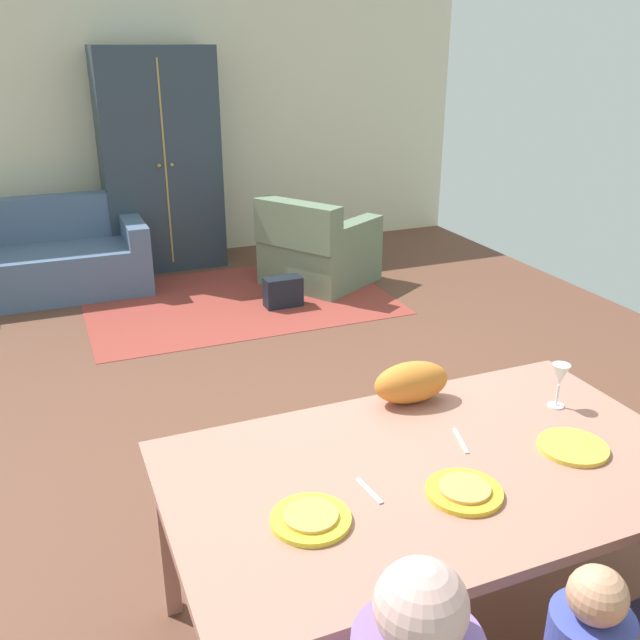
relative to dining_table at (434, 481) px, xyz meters
name	(u,v)px	position (x,y,z in m)	size (l,w,h in m)	color
ground_plane	(269,388)	(0.10, 2.20, -0.71)	(6.63, 6.64, 0.02)	brown
back_wall	(159,124)	(0.10, 5.57, 0.65)	(6.63, 0.10, 2.70)	beige
dining_table	(434,481)	(0.00, 0.00, 0.00)	(1.86, 1.09, 0.76)	#AE7362
plate_near_man	(311,519)	(-0.51, -0.12, 0.07)	(0.25, 0.25, 0.02)	yellow
pizza_near_man	(311,515)	(-0.51, -0.12, 0.09)	(0.17, 0.17, 0.01)	gold
plate_near_child	(464,492)	(0.00, -0.18, 0.07)	(0.25, 0.25, 0.02)	yellow
pizza_near_child	(465,488)	(0.00, -0.18, 0.09)	(0.17, 0.17, 0.01)	#DC994F
plate_near_woman	(573,447)	(0.51, -0.10, 0.07)	(0.25, 0.25, 0.02)	yellow
wine_glass	(560,377)	(0.67, 0.18, 0.20)	(0.07, 0.07, 0.19)	silver
fork	(369,491)	(-0.28, -0.05, 0.07)	(0.02, 0.15, 0.01)	silver
knife	(460,441)	(0.17, 0.10, 0.07)	(0.01, 0.17, 0.01)	silver
cat	(411,382)	(0.15, 0.44, 0.15)	(0.32, 0.16, 0.17)	orange
area_rug	(238,300)	(0.37, 3.88, -0.69)	(2.60, 1.80, 0.01)	brown
couch	(46,260)	(-1.15, 4.74, -0.39)	(1.74, 0.86, 0.82)	#496181
armchair	(317,250)	(1.20, 4.05, -0.38)	(1.18, 1.17, 0.82)	slate
armoire	(160,161)	(0.01, 5.18, 0.35)	(1.10, 0.59, 2.10)	#2A3946
handbag	(283,292)	(0.70, 3.58, -0.57)	(0.32, 0.16, 0.26)	black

